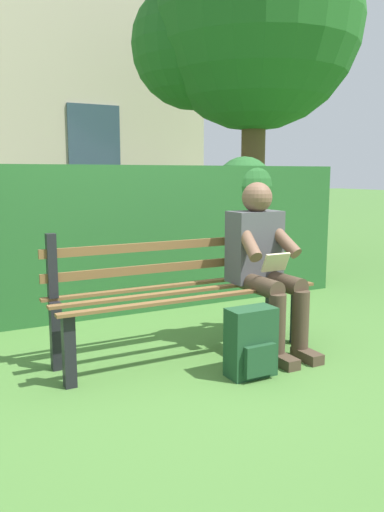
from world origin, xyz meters
TOP-DOWN VIEW (x-y plane):
  - ground at (0.00, 0.00)m, footprint 60.00×60.00m
  - park_bench at (0.00, -0.06)m, footprint 1.87×0.48m
  - person_seated at (-0.58, 0.10)m, footprint 0.44×0.73m
  - hedge_backdrop at (-0.01, -1.50)m, footprint 4.73×0.73m
  - tree at (-2.48, -3.07)m, footprint 2.99×2.85m
  - backpack at (-0.20, 0.52)m, footprint 0.31×0.24m

SIDE VIEW (x-z plane):
  - ground at x=0.00m, z-range 0.00..0.00m
  - backpack at x=-0.20m, z-range -0.01..0.43m
  - park_bench at x=0.00m, z-range 0.00..0.88m
  - person_seated at x=-0.58m, z-range 0.04..1.24m
  - hedge_backdrop at x=-0.01m, z-range -0.01..1.42m
  - tree at x=-2.48m, z-range 0.85..5.53m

